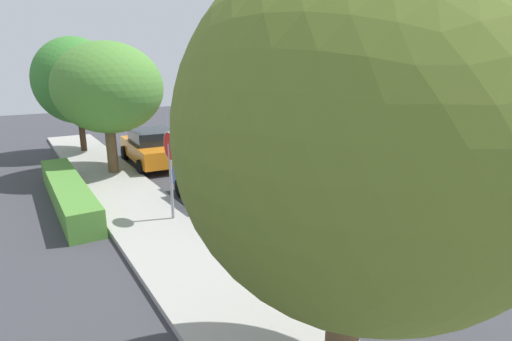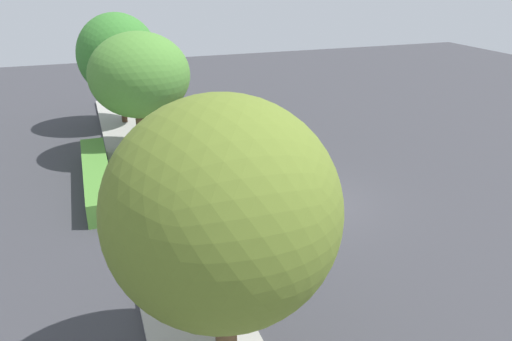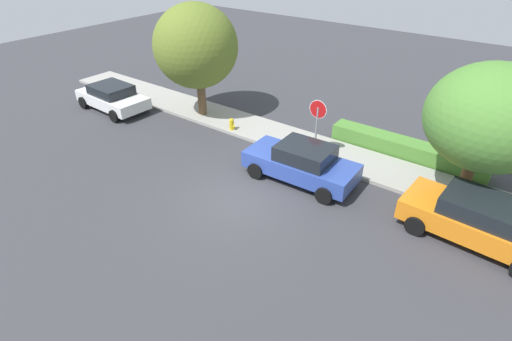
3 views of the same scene
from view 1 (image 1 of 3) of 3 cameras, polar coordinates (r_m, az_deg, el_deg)
The scene contains 10 objects.
ground_plane at distance 12.98m, azimuth 8.24°, elevation -4.15°, with size 60.00×60.00×0.00m, color #38383D.
sidewalk_curb at distance 10.61m, azimuth -13.32°, elevation -8.53°, with size 32.00×2.29×0.14m, color #9E9B93.
stop_sign at distance 10.76m, azimuth -12.19°, elevation 1.29°, with size 0.77×0.08×2.54m.
parked_car_blue at distance 12.22m, azimuth -4.15°, elevation -1.51°, with size 4.38×2.14×1.51m.
parked_car_orange at distance 17.64m, azimuth -14.42°, elevation 3.28°, with size 4.54×2.30×1.51m.
street_tree_near_corner at distance 4.40m, azimuth 15.33°, elevation 4.87°, with size 4.06×4.06×5.52m.
street_tree_mid_block at distance 20.52m, azimuth -24.28°, elevation 11.58°, with size 3.77×3.77×5.42m.
street_tree_far at distance 16.20m, azimuth -20.29°, elevation 10.98°, with size 4.02×4.02×5.05m.
fire_hydrant at distance 7.79m, azimuth 2.29°, elevation -14.85°, with size 0.30×0.22×0.72m.
front_yard_hedge at distance 13.65m, azimuth -25.28°, elevation -2.82°, with size 6.54×0.89×0.77m.
Camera 1 is at (-9.28, 8.02, 4.25)m, focal length 28.00 mm.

